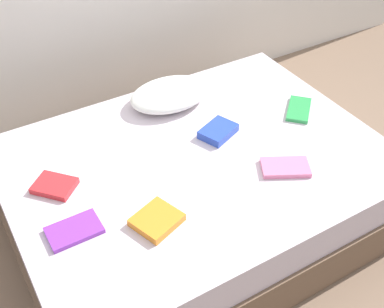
{
  "coord_description": "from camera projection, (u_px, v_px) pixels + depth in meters",
  "views": [
    {
      "loc": [
        -1.01,
        -1.66,
        2.17
      ],
      "look_at": [
        0.0,
        0.05,
        0.48
      ],
      "focal_mm": 45.35,
      "sensor_mm": 36.0,
      "label": 1
    }
  ],
  "objects": [
    {
      "name": "ground_plane",
      "position": [
        196.0,
        220.0,
        2.89
      ],
      "size": [
        8.0,
        8.0,
        0.0
      ],
      "primitive_type": "plane",
      "color": "#7F6651"
    },
    {
      "name": "bed",
      "position": [
        197.0,
        190.0,
        2.73
      ],
      "size": [
        2.0,
        1.5,
        0.5
      ],
      "color": "brown",
      "rests_on": "ground"
    },
    {
      "name": "pillow",
      "position": [
        170.0,
        94.0,
        2.91
      ],
      "size": [
        0.5,
        0.35,
        0.12
      ],
      "primitive_type": "ellipsoid",
      "color": "white",
      "rests_on": "bed"
    },
    {
      "name": "textbook_blue",
      "position": [
        218.0,
        131.0,
        2.69
      ],
      "size": [
        0.24,
        0.21,
        0.05
      ],
      "primitive_type": "cube",
      "rotation": [
        0.0,
        0.0,
        0.38
      ],
      "color": "#2847B7",
      "rests_on": "bed"
    },
    {
      "name": "textbook_pink",
      "position": [
        285.0,
        167.0,
        2.48
      ],
      "size": [
        0.28,
        0.24,
        0.03
      ],
      "primitive_type": "cube",
      "rotation": [
        0.0,
        0.0,
        -0.5
      ],
      "color": "pink",
      "rests_on": "bed"
    },
    {
      "name": "textbook_orange",
      "position": [
        157.0,
        220.0,
        2.19
      ],
      "size": [
        0.25,
        0.24,
        0.04
      ],
      "primitive_type": "cube",
      "rotation": [
        0.0,
        0.0,
        0.34
      ],
      "color": "orange",
      "rests_on": "bed"
    },
    {
      "name": "textbook_purple",
      "position": [
        74.0,
        230.0,
        2.16
      ],
      "size": [
        0.24,
        0.15,
        0.02
      ],
      "primitive_type": "cube",
      "rotation": [
        0.0,
        0.0,
        0.0
      ],
      "color": "purple",
      "rests_on": "bed"
    },
    {
      "name": "textbook_red",
      "position": [
        55.0,
        186.0,
        2.37
      ],
      "size": [
        0.24,
        0.24,
        0.03
      ],
      "primitive_type": "cube",
      "rotation": [
        0.0,
        0.0,
        -0.83
      ],
      "color": "red",
      "rests_on": "bed"
    },
    {
      "name": "textbook_green",
      "position": [
        299.0,
        109.0,
        2.87
      ],
      "size": [
        0.27,
        0.26,
        0.02
      ],
      "primitive_type": "cube",
      "rotation": [
        0.0,
        0.0,
        0.76
      ],
      "color": "green",
      "rests_on": "bed"
    }
  ]
}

